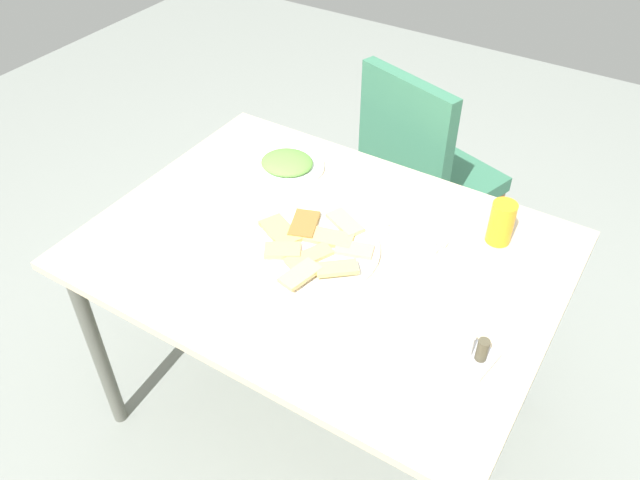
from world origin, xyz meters
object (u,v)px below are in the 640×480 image
object	(u,v)px
fork	(410,240)
spoon	(416,232)
salad_plate_greens	(287,164)
dining_chair	(421,168)
pide_platter	(315,247)
condiment_caddy	(474,353)
dining_table	(323,266)
paper_napkin	(413,237)
soda_can	(501,223)

from	to	relation	value
fork	spoon	size ratio (longest dim) A/B	0.88
salad_plate_greens	fork	distance (m)	0.49
dining_chair	salad_plate_greens	xyz separation A→B (m)	(-0.23, -0.53, 0.24)
pide_platter	condiment_caddy	size ratio (longest dim) A/B	3.42
dining_chair	pide_platter	size ratio (longest dim) A/B	2.52
pide_platter	condiment_caddy	world-z (taller)	condiment_caddy
dining_table	fork	size ratio (longest dim) A/B	7.50
condiment_caddy	dining_chair	bearing A→B (deg)	120.02
salad_plate_greens	condiment_caddy	xyz separation A→B (m)	(0.76, -0.40, 0.01)
dining_table	paper_napkin	bearing A→B (deg)	40.70
dining_table	condiment_caddy	size ratio (longest dim) A/B	11.76
pide_platter	salad_plate_greens	bearing A→B (deg)	134.87
dining_chair	paper_napkin	bearing A→B (deg)	-68.71
paper_napkin	fork	world-z (taller)	fork
dining_table	spoon	world-z (taller)	spoon
fork	condiment_caddy	distance (m)	0.41
soda_can	spoon	size ratio (longest dim) A/B	0.66
salad_plate_greens	condiment_caddy	size ratio (longest dim) A/B	2.21
dining_chair	condiment_caddy	bearing A→B (deg)	-59.98
dining_chair	soda_can	xyz separation A→B (m)	(0.44, -0.51, 0.28)
salad_plate_greens	pide_platter	bearing A→B (deg)	-45.13
soda_can	dining_table	bearing A→B (deg)	-144.79
pide_platter	paper_napkin	world-z (taller)	pide_platter
dining_table	salad_plate_greens	bearing A→B (deg)	138.60
dining_table	fork	distance (m)	0.25
dining_table	spoon	distance (m)	0.27
soda_can	paper_napkin	bearing A→B (deg)	-150.75
dining_table	pide_platter	xyz separation A→B (m)	(-0.01, -0.02, 0.08)
dining_chair	pide_platter	bearing A→B (deg)	-86.86
dining_chair	pide_platter	world-z (taller)	dining_chair
salad_plate_greens	condiment_caddy	distance (m)	0.86
dining_table	dining_chair	size ratio (longest dim) A/B	1.36
dining_chair	paper_napkin	size ratio (longest dim) A/B	7.57
paper_napkin	condiment_caddy	distance (m)	0.42
dining_table	salad_plate_greens	size ratio (longest dim) A/B	5.32
dining_table	fork	bearing A→B (deg)	37.36
pide_platter	dining_table	bearing A→B (deg)	62.22
dining_table	paper_napkin	size ratio (longest dim) A/B	10.33
soda_can	spoon	distance (m)	0.23
dining_chair	soda_can	world-z (taller)	dining_chair
pide_platter	fork	size ratio (longest dim) A/B	2.18
fork	spoon	distance (m)	0.04
paper_napkin	fork	distance (m)	0.02
soda_can	fork	distance (m)	0.24
salad_plate_greens	soda_can	xyz separation A→B (m)	(0.67, 0.02, 0.04)
salad_plate_greens	soda_can	bearing A→B (deg)	1.57
fork	pide_platter	bearing A→B (deg)	-135.78
paper_napkin	pide_platter	bearing A→B (deg)	-137.27
pide_platter	fork	bearing A→B (deg)	39.79
pide_platter	soda_can	bearing A→B (deg)	36.58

